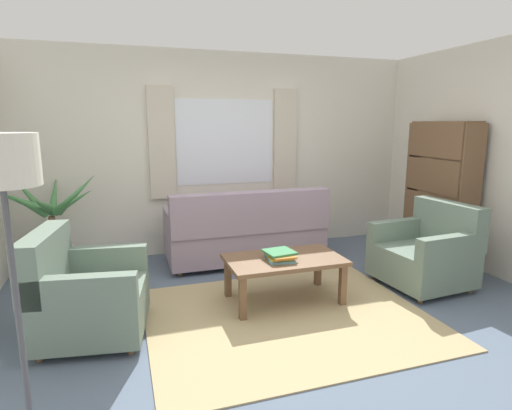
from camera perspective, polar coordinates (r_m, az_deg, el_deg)
ground_plane at (r=3.84m, az=4.35°, el=-15.11°), size 6.24×6.24×0.00m
wall_back at (r=5.61m, az=-4.33°, el=7.09°), size 5.32×0.12×2.60m
window_with_curtains at (r=5.52m, az=-4.15°, el=8.58°), size 1.98×0.07×1.40m
area_rug at (r=3.83m, az=4.35°, el=-15.03°), size 2.44×2.01×0.01m
couch at (r=5.12m, az=-1.38°, el=-3.86°), size 1.90×0.82×0.92m
armchair_left at (r=3.65m, az=-22.55°, el=-11.27°), size 0.94×0.96×0.88m
armchair_right at (r=4.76m, az=22.41°, el=-6.07°), size 0.88×0.90×0.88m
coffee_table at (r=4.00m, az=3.89°, el=-8.02°), size 1.10×0.64×0.44m
book_stack_on_table at (r=3.92m, az=3.28°, el=-6.91°), size 0.29×0.34×0.08m
potted_plant at (r=5.11m, az=-26.14°, el=-3.70°), size 1.10×1.09×1.15m
bookshelf at (r=5.52m, az=23.96°, el=1.71°), size 0.30×0.94×1.72m
standing_lamp at (r=2.22m, az=-31.35°, el=1.41°), size 0.33×0.33×1.66m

